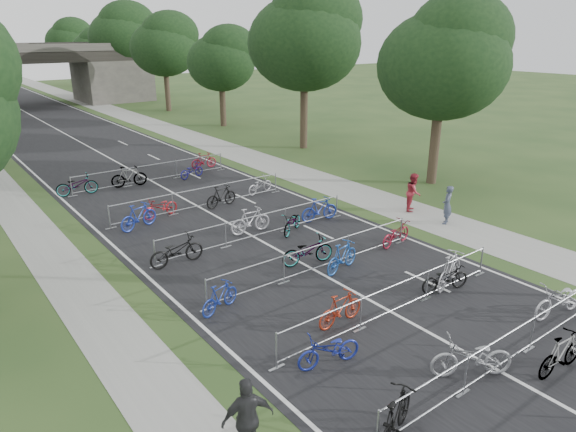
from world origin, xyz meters
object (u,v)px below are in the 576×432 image
Objects in this scene: pedestrian_b at (413,192)px; pedestrian_c at (248,419)px; overpass_bridge at (11,76)px; pedestrian_a at (447,205)px.

pedestrian_b is 1.00× the size of pedestrian_c.
overpass_bridge is 16.32× the size of pedestrian_c.
pedestrian_a is 0.95× the size of pedestrian_b.
pedestrian_c is (-14.82, -6.11, 0.05)m from pedestrian_a.
pedestrian_c is (-15.02, -8.25, 0.00)m from pedestrian_b.
pedestrian_b is at bearing -134.98° from pedestrian_c.
overpass_bridge is 60.28m from pedestrian_c.
pedestrian_b is (8.22, -51.59, -2.59)m from overpass_bridge.
overpass_bridge is at bearing -80.24° from pedestrian_c.
pedestrian_b reaches higher than pedestrian_a.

